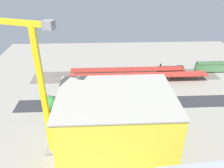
# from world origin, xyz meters

# --- Properties ---
(ground_plane) EXTENTS (151.47, 151.47, 0.00)m
(ground_plane) POSITION_xyz_m (0.00, 0.00, 0.00)
(ground_plane) COLOR gray
(ground_plane) RESTS_ON ground
(rail_bed) EXTENTS (94.78, 13.97, 0.01)m
(rail_bed) POSITION_xyz_m (0.00, -22.10, 0.00)
(rail_bed) COLOR #665E54
(rail_bed) RESTS_ON ground
(street_asphalt) EXTENTS (94.74, 9.79, 0.01)m
(street_asphalt) POSITION_xyz_m (0.00, 3.52, 0.00)
(street_asphalt) COLOR #2D2D33
(street_asphalt) RESTS_ON ground
(track_rails) EXTENTS (94.67, 7.53, 0.12)m
(track_rails) POSITION_xyz_m (0.00, -22.10, 0.18)
(track_rails) COLOR #9E9EA8
(track_rails) RESTS_ON ground
(platform_canopy_near) EXTENTS (66.90, 5.85, 4.01)m
(platform_canopy_near) POSITION_xyz_m (-5.65, -15.00, 3.78)
(platform_canopy_near) COLOR #B73328
(platform_canopy_near) RESTS_ON ground
(platform_canopy_far) EXTENTS (57.56, 5.31, 3.91)m
(platform_canopy_far) POSITION_xyz_m (-1.00, -21.73, 3.73)
(platform_canopy_far) COLOR #A82D23
(platform_canopy_far) RESTS_ON ground
(locomotive) EXTENTS (15.26, 3.03, 5.21)m
(locomotive) POSITION_xyz_m (-24.59, -24.69, 1.85)
(locomotive) COLOR black
(locomotive) RESTS_ON ground
(passenger_coach) EXTENTS (19.77, 3.06, 6.08)m
(passenger_coach) POSITION_xyz_m (-47.15, -24.69, 3.21)
(passenger_coach) COLOR black
(passenger_coach) RESTS_ON ground
(parked_car_0) EXTENTS (4.66, 1.99, 1.69)m
(parked_car_0) POSITION_xyz_m (-12.44, -0.07, 0.74)
(parked_car_0) COLOR black
(parked_car_0) RESTS_ON ground
(parked_car_1) EXTENTS (4.12, 1.81, 1.62)m
(parked_car_1) POSITION_xyz_m (-6.28, 0.31, 0.72)
(parked_car_1) COLOR black
(parked_car_1) RESTS_ON ground
(parked_car_2) EXTENTS (4.78, 1.74, 1.66)m
(parked_car_2) POSITION_xyz_m (-0.65, 0.22, 0.74)
(parked_car_2) COLOR black
(parked_car_2) RESTS_ON ground
(parked_car_3) EXTENTS (4.49, 1.85, 1.66)m
(parked_car_3) POSITION_xyz_m (6.09, -0.23, 0.73)
(parked_car_3) COLOR black
(parked_car_3) RESTS_ON ground
(parked_car_4) EXTENTS (4.29, 2.08, 1.66)m
(parked_car_4) POSITION_xyz_m (11.95, -0.24, 0.73)
(parked_car_4) COLOR black
(parked_car_4) RESTS_ON ground
(parked_car_5) EXTENTS (4.72, 1.98, 1.59)m
(parked_car_5) POSITION_xyz_m (18.40, 0.06, 0.71)
(parked_car_5) COLOR black
(parked_car_5) RESTS_ON ground
(construction_building) EXTENTS (32.27, 24.17, 19.52)m
(construction_building) POSITION_xyz_m (7.96, 29.18, 9.76)
(construction_building) COLOR yellow
(construction_building) RESTS_ON ground
(construction_roof_slab) EXTENTS (32.87, 24.77, 0.40)m
(construction_roof_slab) POSITION_xyz_m (7.96, 29.18, 19.72)
(construction_roof_slab) COLOR #ADA89E
(construction_roof_slab) RESTS_ON construction_building
(tower_crane) EXTENTS (25.23, 10.11, 40.65)m
(tower_crane) POSITION_xyz_m (29.17, 28.96, 23.80)
(tower_crane) COLOR gray
(tower_crane) RESTS_ON ground
(box_truck_0) EXTENTS (9.15, 2.72, 3.61)m
(box_truck_0) POSITION_xyz_m (8.30, 10.75, 1.74)
(box_truck_0) COLOR black
(box_truck_0) RESTS_ON ground
(box_truck_1) EXTENTS (9.24, 2.71, 3.49)m
(box_truck_1) POSITION_xyz_m (0.70, 11.96, 1.69)
(box_truck_1) COLOR black
(box_truck_1) RESTS_ON ground
(box_truck_2) EXTENTS (9.94, 3.03, 3.37)m
(box_truck_2) POSITION_xyz_m (4.90, 12.47, 1.67)
(box_truck_2) COLOR black
(box_truck_2) RESTS_ON ground
(street_tree_0) EXTENTS (4.47, 4.47, 7.29)m
(street_tree_0) POSITION_xyz_m (32.32, 8.73, 5.02)
(street_tree_0) COLOR brown
(street_tree_0) RESTS_ON ground
(street_tree_1) EXTENTS (5.62, 5.62, 7.42)m
(street_tree_1) POSITION_xyz_m (9.08, 8.13, 4.59)
(street_tree_1) COLOR brown
(street_tree_1) RESTS_ON ground
(street_tree_2) EXTENTS (5.44, 5.44, 7.17)m
(street_tree_2) POSITION_xyz_m (31.77, 9.23, 4.43)
(street_tree_2) COLOR brown
(street_tree_2) RESTS_ON ground
(street_tree_3) EXTENTS (4.85, 4.85, 7.55)m
(street_tree_3) POSITION_xyz_m (27.21, 8.64, 5.10)
(street_tree_3) COLOR brown
(street_tree_3) RESTS_ON ground
(traffic_light) EXTENTS (0.50, 0.36, 6.77)m
(traffic_light) POSITION_xyz_m (14.09, -0.73, 4.46)
(traffic_light) COLOR #333333
(traffic_light) RESTS_ON ground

